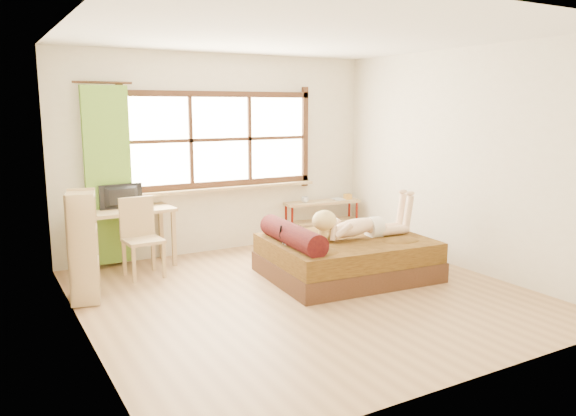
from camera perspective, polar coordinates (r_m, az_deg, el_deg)
floor at (r=6.12m, az=1.72°, el=-8.75°), size 4.50×4.50×0.00m
ceiling at (r=5.83m, az=1.87°, el=17.20°), size 4.50×4.50×0.00m
wall_back at (r=7.82m, az=-6.86°, el=5.46°), size 4.50×0.00×4.50m
wall_front at (r=4.09m, az=18.42°, el=0.67°), size 4.50×0.00×4.50m
wall_left at (r=5.04m, az=-20.62°, el=2.26°), size 0.00×4.50×4.50m
wall_right at (r=7.25m, az=17.20°, el=4.71°), size 0.00×4.50×4.50m
window at (r=7.79m, az=-6.80°, el=6.62°), size 2.80×0.16×1.46m
curtain at (r=7.27m, az=-17.80°, el=3.10°), size 0.55×0.10×2.20m
bed at (r=6.71m, az=5.62°, el=-4.86°), size 1.95×1.61×0.70m
woman at (r=6.67m, az=7.33°, el=-0.69°), size 1.32×0.47×0.55m
kitten at (r=6.36m, az=0.18°, el=-2.68°), size 0.28×0.13×0.22m
desk at (r=7.20m, az=-16.30°, el=-0.94°), size 1.23×0.63×0.75m
monitor at (r=7.20m, az=-16.49°, el=1.10°), size 0.54×0.10×0.31m
chair at (r=6.90m, az=-14.77°, el=-2.42°), size 0.44×0.44×0.94m
pipe_shelf at (r=8.52m, az=3.53°, el=-0.32°), size 1.21×0.43×0.67m
cup at (r=8.32m, az=1.74°, el=0.85°), size 0.13×0.13×0.09m
book at (r=8.60m, az=4.58°, el=0.88°), size 0.18×0.23×0.02m
bookshelf at (r=6.16m, az=-20.09°, el=-3.66°), size 0.38×0.54×1.14m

